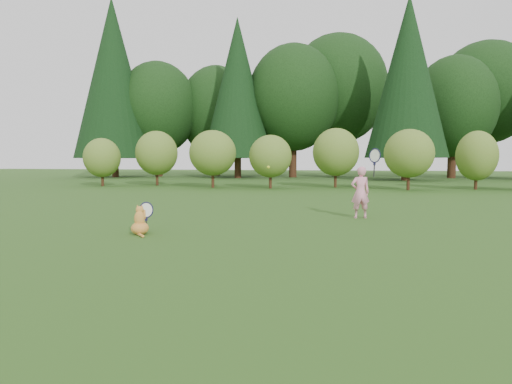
# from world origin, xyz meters

# --- Properties ---
(ground) EXTENTS (100.00, 100.00, 0.00)m
(ground) POSITION_xyz_m (0.00, 0.00, 0.00)
(ground) COLOR #214914
(ground) RESTS_ON ground
(shrub_row) EXTENTS (28.00, 3.00, 2.80)m
(shrub_row) POSITION_xyz_m (0.00, 13.00, 1.40)
(shrub_row) COLOR #5B7624
(shrub_row) RESTS_ON ground
(woodland_backdrop) EXTENTS (48.00, 10.00, 15.00)m
(woodland_backdrop) POSITION_xyz_m (0.00, 23.00, 7.50)
(woodland_backdrop) COLOR black
(woodland_backdrop) RESTS_ON ground
(child) EXTENTS (0.69, 0.45, 1.79)m
(child) POSITION_xyz_m (2.31, 2.53, 0.63)
(child) COLOR pink
(child) RESTS_ON ground
(cat) EXTENTS (0.48, 0.74, 0.73)m
(cat) POSITION_xyz_m (-1.67, -0.52, 0.27)
(cat) COLOR orange
(cat) RESTS_ON ground
(tennis_ball) EXTENTS (0.07, 0.07, 0.07)m
(tennis_ball) POSITION_xyz_m (0.29, 1.69, 1.19)
(tennis_ball) COLOR gold
(tennis_ball) RESTS_ON ground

